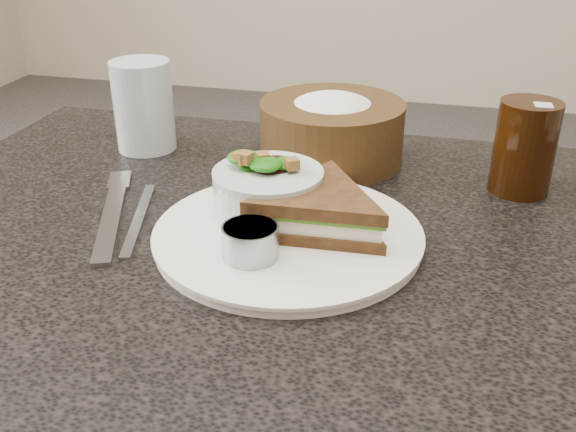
% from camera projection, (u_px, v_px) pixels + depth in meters
% --- Properties ---
extents(dinner_plate, '(0.29, 0.29, 0.01)m').
position_uv_depth(dinner_plate, '(288.00, 235.00, 0.70)').
color(dinner_plate, silver).
rests_on(dinner_plate, dining_table).
extents(sandwich, '(0.18, 0.18, 0.05)m').
position_uv_depth(sandwich, '(319.00, 211.00, 0.68)').
color(sandwich, '#4D3219').
rests_on(sandwich, dinner_plate).
extents(salad_bowl, '(0.15, 0.15, 0.07)m').
position_uv_depth(salad_bowl, '(268.00, 184.00, 0.71)').
color(salad_bowl, '#AAC2B7').
rests_on(salad_bowl, dinner_plate).
extents(dressing_ramekin, '(0.06, 0.06, 0.03)m').
position_uv_depth(dressing_ramekin, '(250.00, 242.00, 0.64)').
color(dressing_ramekin, gray).
rests_on(dressing_ramekin, dinner_plate).
extents(orange_wedge, '(0.08, 0.08, 0.02)m').
position_uv_depth(orange_wedge, '(335.00, 188.00, 0.76)').
color(orange_wedge, orange).
rests_on(orange_wedge, dinner_plate).
extents(fork, '(0.10, 0.20, 0.01)m').
position_uv_depth(fork, '(111.00, 218.00, 0.74)').
color(fork, '#999A9D').
rests_on(fork, dining_table).
extents(knife, '(0.06, 0.18, 0.00)m').
position_uv_depth(knife, '(139.00, 219.00, 0.74)').
color(knife, '#96989D').
rests_on(knife, dining_table).
extents(bread_basket, '(0.21, 0.21, 0.11)m').
position_uv_depth(bread_basket, '(332.00, 121.00, 0.88)').
color(bread_basket, '#453018').
rests_on(bread_basket, dining_table).
extents(cola_glass, '(0.08, 0.08, 0.13)m').
position_uv_depth(cola_glass, '(525.00, 143.00, 0.79)').
color(cola_glass, black).
rests_on(cola_glass, dining_table).
extents(water_glass, '(0.11, 0.11, 0.13)m').
position_uv_depth(water_glass, '(144.00, 106.00, 0.92)').
color(water_glass, '#B3BCC5').
rests_on(water_glass, dining_table).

